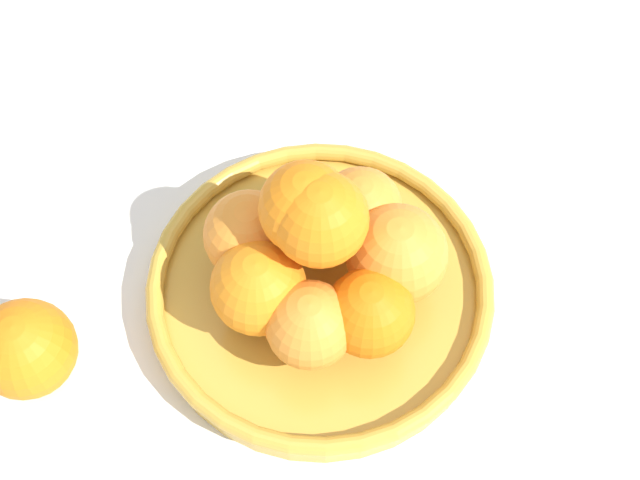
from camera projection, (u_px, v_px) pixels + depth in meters
ground_plane at (320, 301)px, 0.78m from camera, size 4.00×4.00×0.00m
fruit_bowl at (320, 291)px, 0.77m from camera, size 0.30×0.30×0.04m
orange_pile at (321, 250)px, 0.71m from camera, size 0.18×0.20×0.14m
stray_orange at (26, 349)px, 0.71m from camera, size 0.08×0.08×0.08m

